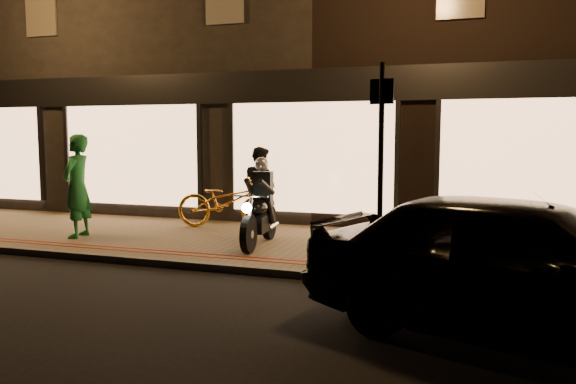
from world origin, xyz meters
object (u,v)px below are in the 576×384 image
(sign_post, at_px, (381,157))
(person_green, at_px, (77,186))
(bicycle_gold, at_px, (226,202))
(parked_car, at_px, (523,267))
(motorcycle, at_px, (260,211))

(sign_post, height_order, person_green, sign_post)
(bicycle_gold, bearing_deg, person_green, 121.88)
(person_green, distance_m, parked_car, 8.32)
(person_green, bearing_deg, parked_car, 60.96)
(person_green, xyz_separation_m, parked_car, (7.79, -2.89, -0.34))
(sign_post, relative_size, person_green, 1.50)
(parked_car, bearing_deg, sign_post, 62.37)
(bicycle_gold, distance_m, person_green, 2.99)
(motorcycle, relative_size, sign_post, 0.65)
(motorcycle, bearing_deg, parked_car, -42.94)
(motorcycle, xyz_separation_m, sign_post, (2.38, -1.38, 1.06))
(motorcycle, xyz_separation_m, person_green, (-3.65, -0.38, 0.38))
(sign_post, bearing_deg, person_green, 170.58)
(motorcycle, relative_size, parked_car, 0.42)
(bicycle_gold, relative_size, person_green, 1.07)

